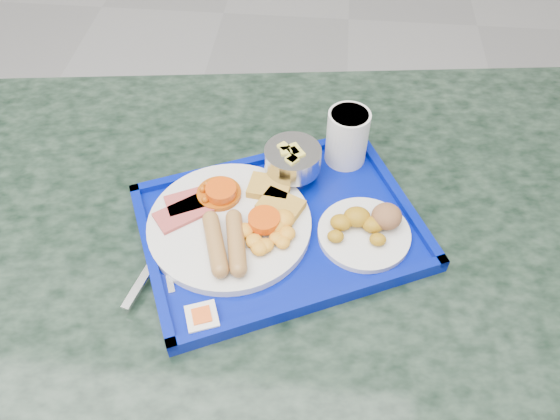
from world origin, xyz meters
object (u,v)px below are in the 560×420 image
at_px(bread_plate, 367,227).
at_px(main_plate, 234,222).
at_px(fruit_bowl, 293,160).
at_px(table, 305,291).
at_px(tray, 280,228).
at_px(juice_cup, 347,135).

bearing_deg(bread_plate, main_plate, -178.01).
bearing_deg(main_plate, bread_plate, 1.99).
bearing_deg(fruit_bowl, table, -68.95).
bearing_deg(tray, table, 22.14).
distance_m(bread_plate, juice_cup, 0.18).
bearing_deg(main_plate, fruit_bowl, 55.13).
xyz_separation_m(table, fruit_bowl, (-0.04, 0.09, 0.27)).
distance_m(main_plate, fruit_bowl, 0.15).
distance_m(table, tray, 0.22).
xyz_separation_m(table, tray, (-0.05, -0.02, 0.22)).
bearing_deg(fruit_bowl, tray, -95.65).
relative_size(main_plate, bread_plate, 1.78).
distance_m(fruit_bowl, juice_cup, 0.11).
bearing_deg(main_plate, tray, 7.59).
xyz_separation_m(fruit_bowl, juice_cup, (0.09, 0.06, 0.01)).
bearing_deg(fruit_bowl, main_plate, -124.87).
bearing_deg(bread_plate, table, 167.02).
height_order(bread_plate, juice_cup, juice_cup).
height_order(table, tray, tray).
height_order(fruit_bowl, juice_cup, juice_cup).
height_order(main_plate, fruit_bowl, fruit_bowl).
bearing_deg(tray, main_plate, -172.41).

